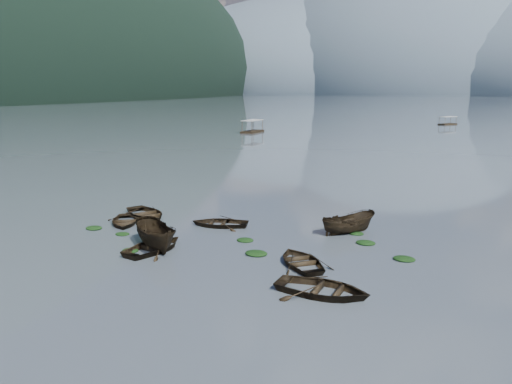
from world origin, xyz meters
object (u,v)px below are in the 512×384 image
(pontoon_left, at_px, (252,133))
(pontoon_centre, at_px, (447,125))
(rowboat_0, at_px, (124,224))
(rowboat_3, at_px, (301,265))

(pontoon_left, distance_m, pontoon_centre, 57.04)
(rowboat_0, relative_size, rowboat_3, 0.97)
(rowboat_0, relative_size, pontoon_centre, 0.71)
(pontoon_left, relative_size, pontoon_centre, 1.28)
(rowboat_0, bearing_deg, pontoon_centre, 48.53)
(pontoon_left, bearing_deg, rowboat_3, -64.60)
(rowboat_3, bearing_deg, pontoon_centre, -131.52)
(rowboat_3, height_order, pontoon_centre, pontoon_centre)
(rowboat_0, distance_m, pontoon_left, 75.34)
(rowboat_0, xyz_separation_m, pontoon_centre, (21.56, 113.87, 0.00))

